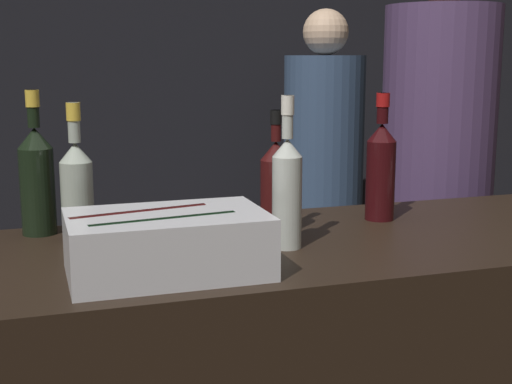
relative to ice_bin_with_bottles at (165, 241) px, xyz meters
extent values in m
cube|color=black|center=(0.26, 2.28, 0.32)|extent=(6.40, 0.06, 2.80)
cube|color=silver|center=(0.01, 0.00, -0.01)|extent=(0.40, 0.25, 0.13)
cylinder|color=black|center=(-0.01, -0.04, 0.03)|extent=(0.31, 0.10, 0.07)
cylinder|color=#380F0F|center=(-0.04, 0.04, 0.03)|extent=(0.30, 0.12, 0.07)
cylinder|color=black|center=(-0.24, 0.43, 0.04)|extent=(0.09, 0.09, 0.22)
cone|color=black|center=(-0.24, 0.43, 0.17)|extent=(0.09, 0.09, 0.05)
cylinder|color=black|center=(-0.24, 0.43, 0.25)|extent=(0.03, 0.03, 0.09)
cylinder|color=gold|center=(-0.24, 0.43, 0.27)|extent=(0.03, 0.03, 0.04)
cylinder|color=black|center=(0.65, 0.31, 0.04)|extent=(0.08, 0.08, 0.22)
cone|color=black|center=(0.65, 0.31, 0.17)|extent=(0.08, 0.08, 0.05)
cylinder|color=black|center=(0.65, 0.31, 0.24)|extent=(0.03, 0.03, 0.08)
cylinder|color=maroon|center=(0.65, 0.31, 0.26)|extent=(0.04, 0.04, 0.04)
cylinder|color=#9EA899|center=(-0.15, 0.31, 0.03)|extent=(0.08, 0.08, 0.20)
cone|color=#9EA899|center=(-0.15, 0.31, 0.15)|extent=(0.08, 0.08, 0.05)
cylinder|color=#9EA899|center=(-0.15, 0.31, 0.22)|extent=(0.03, 0.03, 0.09)
cylinder|color=gold|center=(-0.15, 0.31, 0.25)|extent=(0.03, 0.03, 0.04)
cylinder|color=#380F0F|center=(0.33, 0.26, 0.02)|extent=(0.08, 0.08, 0.19)
cone|color=#380F0F|center=(0.33, 0.26, 0.14)|extent=(0.08, 0.08, 0.05)
cylinder|color=#380F0F|center=(0.33, 0.26, 0.20)|extent=(0.03, 0.03, 0.08)
cylinder|color=black|center=(0.33, 0.26, 0.22)|extent=(0.03, 0.03, 0.03)
cylinder|color=#B2B7AD|center=(0.31, 0.12, 0.04)|extent=(0.07, 0.07, 0.21)
cone|color=#B2B7AD|center=(0.31, 0.12, 0.17)|extent=(0.07, 0.07, 0.04)
cylinder|color=#B2B7AD|center=(0.31, 0.12, 0.24)|extent=(0.03, 0.03, 0.10)
cylinder|color=silver|center=(0.31, 0.12, 0.26)|extent=(0.03, 0.03, 0.04)
cube|color=black|center=(1.08, 1.67, -0.70)|extent=(0.28, 0.21, 0.76)
cylinder|color=#334766|center=(1.08, 1.67, 0.03)|extent=(0.38, 0.38, 0.70)
sphere|color=beige|center=(1.08, 1.67, 0.48)|extent=(0.21, 0.21, 0.21)
cube|color=black|center=(1.18, 0.86, -0.65)|extent=(0.31, 0.23, 0.86)
cylinder|color=#473356|center=(1.18, 0.86, 0.16)|extent=(0.41, 0.41, 0.77)
camera|label=1|loc=(-0.26, -1.40, 0.37)|focal=50.00mm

